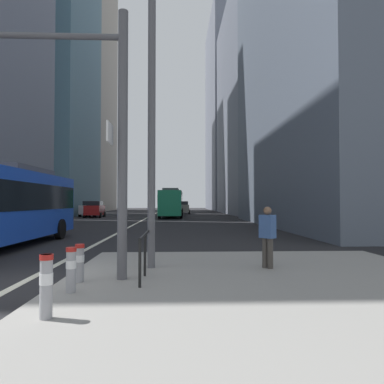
{
  "coord_description": "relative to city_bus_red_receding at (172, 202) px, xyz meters",
  "views": [
    {
      "loc": [
        3.55,
        -8.16,
        1.85
      ],
      "look_at": [
        4.73,
        21.06,
        2.67
      ],
      "focal_mm": 33.27,
      "sensor_mm": 36.0,
      "label": 1
    }
  ],
  "objects": [
    {
      "name": "ground_plane",
      "position": [
        -2.81,
        -14.92,
        -1.84
      ],
      "size": [
        160.0,
        160.0,
        0.0
      ],
      "primitive_type": "plane",
      "color": "black"
    },
    {
      "name": "median_island",
      "position": [
        2.69,
        -35.92,
        -1.76
      ],
      "size": [
        9.0,
        10.0,
        0.15
      ],
      "primitive_type": "cube",
      "color": "gray",
      "rests_on": "ground"
    },
    {
      "name": "lane_centre_line",
      "position": [
        -2.81,
        -4.92,
        -1.83
      ],
      "size": [
        0.2,
        80.0,
        0.01
      ],
      "primitive_type": "cube",
      "color": "beige",
      "rests_on": "ground"
    },
    {
      "name": "office_tower_left_mid",
      "position": [
        -18.81,
        7.51,
        22.78
      ],
      "size": [
        13.63,
        16.82,
        49.22
      ],
      "primitive_type": "cube",
      "color": "slate",
      "rests_on": "ground"
    },
    {
      "name": "office_tower_left_far",
      "position": [
        -18.81,
        31.74,
        25.03
      ],
      "size": [
        10.22,
        20.2,
        53.73
      ],
      "primitive_type": "cube",
      "color": "gray",
      "rests_on": "ground"
    },
    {
      "name": "office_tower_right_mid",
      "position": [
        14.19,
        12.28,
        14.54
      ],
      "size": [
        11.95,
        23.92,
        32.75
      ],
      "primitive_type": "cube",
      "color": "slate",
      "rests_on": "ground"
    },
    {
      "name": "office_tower_right_far",
      "position": [
        14.19,
        40.77,
        20.95
      ],
      "size": [
        11.72,
        25.56,
        45.57
      ],
      "primitive_type": "cube",
      "color": "slate",
      "rests_on": "ground"
    },
    {
      "name": "city_bus_red_receding",
      "position": [
        0.0,
        0.0,
        0.0
      ],
      "size": [
        2.9,
        11.41,
        3.4
      ],
      "color": "#198456",
      "rests_on": "ground"
    },
    {
      "name": "car_oncoming_mid",
      "position": [
        -10.26,
        2.36,
        -0.85
      ],
      "size": [
        2.2,
        4.11,
        1.94
      ],
      "color": "silver",
      "rests_on": "ground"
    },
    {
      "name": "car_receding_near",
      "position": [
        1.6,
        11.95,
        -0.85
      ],
      "size": [
        2.11,
        4.13,
        1.94
      ],
      "color": "#B2A899",
      "rests_on": "ground"
    },
    {
      "name": "car_receding_far",
      "position": [
        -0.34,
        14.87,
        -0.85
      ],
      "size": [
        2.09,
        4.37,
        1.94
      ],
      "color": "black",
      "rests_on": "ground"
    },
    {
      "name": "car_oncoming_far",
      "position": [
        -9.19,
        0.01,
        -0.85
      ],
      "size": [
        2.21,
        4.49,
        1.94
      ],
      "color": "maroon",
      "rests_on": "ground"
    },
    {
      "name": "traffic_signal_gantry",
      "position": [
        -2.23,
        -35.16,
        2.23
      ],
      "size": [
        5.35,
        0.65,
        6.0
      ],
      "color": "#515156",
      "rests_on": "median_island"
    },
    {
      "name": "street_lamp_post",
      "position": [
        0.06,
        -33.8,
        3.45
      ],
      "size": [
        5.5,
        0.32,
        8.0
      ],
      "color": "#56565B",
      "rests_on": "median_island"
    },
    {
      "name": "bollard_left",
      "position": [
        -1.18,
        -37.77,
        -1.17
      ],
      "size": [
        0.2,
        0.2,
        0.94
      ],
      "color": "#99999E",
      "rests_on": "median_island"
    },
    {
      "name": "bollard_right",
      "position": [
        -1.26,
        -36.26,
        -1.21
      ],
      "size": [
        0.2,
        0.2,
        0.85
      ],
      "color": "#99999E",
      "rests_on": "median_island"
    },
    {
      "name": "bollard_back",
      "position": [
        -1.34,
        -35.39,
        -1.24
      ],
      "size": [
        0.2,
        0.2,
        0.8
      ],
      "color": "#99999E",
      "rests_on": "median_island"
    },
    {
      "name": "pedestrian_railing",
      "position": [
        -0.01,
        -34.29,
        -0.99
      ],
      "size": [
        0.06,
        3.34,
        0.98
      ],
      "color": "black",
      "rests_on": "median_island"
    },
    {
      "name": "pedestrian_waiting",
      "position": [
        3.06,
        -33.99,
        -0.82
      ],
      "size": [
        0.42,
        0.45,
        1.58
      ],
      "color": "#423D38",
      "rests_on": "median_island"
    }
  ]
}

